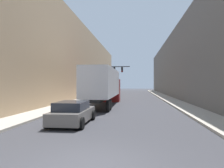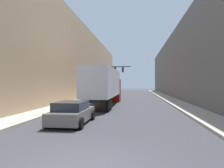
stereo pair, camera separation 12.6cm
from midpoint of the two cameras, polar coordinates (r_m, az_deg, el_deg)
name	(u,v)px [view 2 (the right image)]	position (r m, az deg, el deg)	size (l,w,h in m)	color
ground_plane	(86,166)	(6.81, -6.28, -20.47)	(200.00, 200.00, 0.00)	#38383D
sidewalk_right	(167,98)	(36.60, 14.30, -3.55)	(2.20, 80.00, 0.15)	#B2A899
sidewalk_left	(92,97)	(37.09, -5.19, -3.51)	(2.20, 80.00, 0.15)	#B2A899
building_right	(193,64)	(37.42, 20.56, 4.95)	(6.00, 80.00, 11.14)	#66605B
building_left	(68,62)	(38.26, -11.24, 5.76)	(6.00, 80.00, 12.36)	tan
semi_truck	(105,85)	(23.90, -1.80, -0.27)	(2.55, 13.21, 3.91)	silver
sedan_car	(72,113)	(13.32, -10.15, -7.45)	(2.09, 4.33, 1.34)	slate
traffic_signal_gantry	(109,74)	(37.44, -0.82, 2.52)	(5.36, 0.35, 5.60)	black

